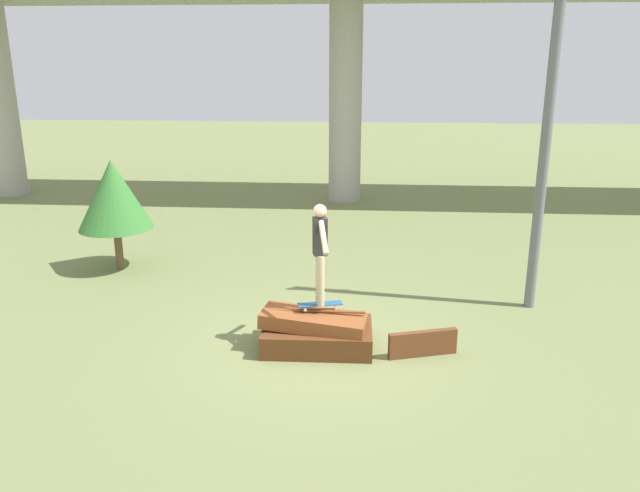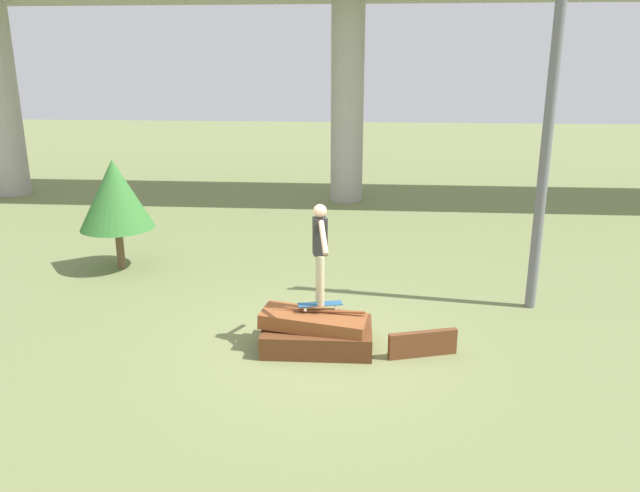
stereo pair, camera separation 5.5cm
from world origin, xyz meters
name	(u,v)px [view 2 (the right image)]	position (x,y,z in m)	size (l,w,h in m)	color
ground_plane	(317,347)	(0.00, 0.00, 0.00)	(80.00, 80.00, 0.00)	olive
scrap_pile	(316,332)	(-0.02, -0.02, 0.28)	(1.91, 1.20, 0.69)	#5B3319
scrap_plank_loose	(423,344)	(1.77, -0.19, 0.22)	(1.16, 0.46, 0.44)	brown
skateboard	(320,304)	(0.04, 0.05, 0.76)	(0.78, 0.37, 0.09)	#23517F
skater	(320,247)	(0.04, 0.05, 1.78)	(0.37, 1.17, 1.72)	#C6B78E
highway_overpass	(348,8)	(0.00, 11.69, 6.30)	(44.00, 4.45, 7.22)	#A8A59E
utility_pole	(547,138)	(4.07, 2.16, 3.34)	(1.30, 0.20, 6.44)	slate
tree_behind_left	(115,195)	(-4.97, 3.81, 1.77)	(1.69, 1.69, 2.58)	brown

